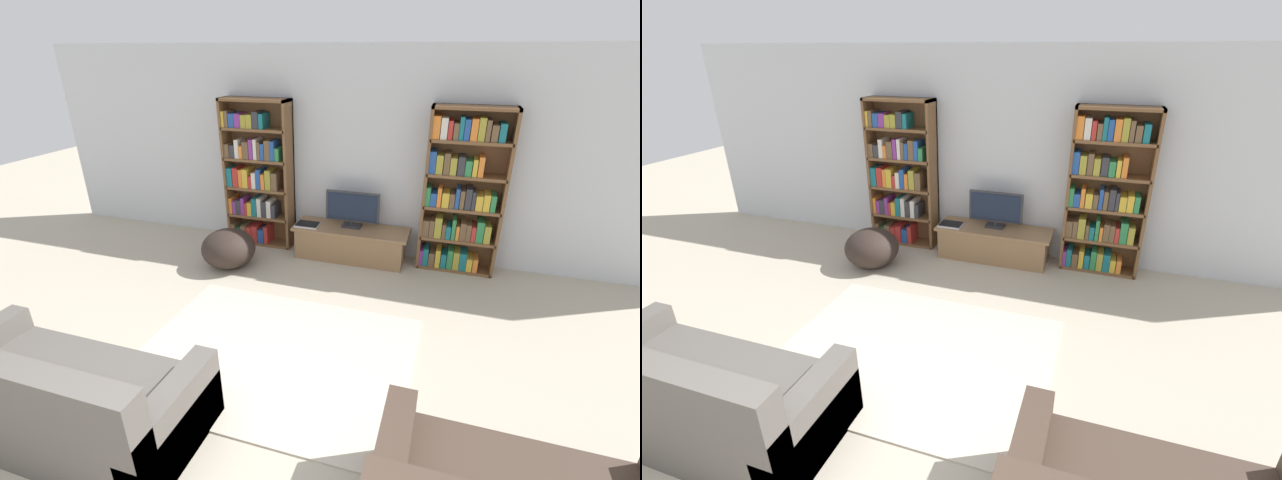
{
  "view_description": "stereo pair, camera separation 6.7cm",
  "coord_description": "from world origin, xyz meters",
  "views": [
    {
      "loc": [
        1.27,
        -1.04,
        2.53
      ],
      "look_at": [
        0.03,
        2.85,
        0.7
      ],
      "focal_mm": 24.0,
      "sensor_mm": 36.0,
      "label": 1
    },
    {
      "loc": [
        1.33,
        -1.02,
        2.53
      ],
      "look_at": [
        0.03,
        2.85,
        0.7
      ],
      "focal_mm": 24.0,
      "sensor_mm": 36.0,
      "label": 2
    }
  ],
  "objects": [
    {
      "name": "television",
      "position": [
        0.11,
        3.97,
        0.67
      ],
      "size": [
        0.69,
        0.16,
        0.47
      ],
      "color": "#2D2D33",
      "rests_on": "tv_stand"
    },
    {
      "name": "laptop",
      "position": [
        -0.45,
        3.83,
        0.43
      ],
      "size": [
        0.3,
        0.23,
        0.03
      ],
      "color": "silver",
      "rests_on": "tv_stand"
    },
    {
      "name": "bookshelf_left",
      "position": [
        -1.24,
        4.05,
        0.96
      ],
      "size": [
        0.91,
        0.3,
        1.97
      ],
      "color": "brown",
      "rests_on": "ground_plane"
    },
    {
      "name": "couch_left_sectional",
      "position": [
        -1.14,
        0.57,
        0.28
      ],
      "size": [
        1.94,
        0.9,
        0.87
      ],
      "color": "#56514C",
      "rests_on": "ground_plane"
    },
    {
      "name": "area_rug",
      "position": [
        -0.06,
        1.78,
        0.01
      ],
      "size": [
        2.42,
        1.85,
        0.02
      ],
      "color": "beige",
      "rests_on": "ground_plane"
    },
    {
      "name": "wall_back",
      "position": [
        0.0,
        4.23,
        1.3
      ],
      "size": [
        8.8,
        0.06,
        2.6
      ],
      "color": "silver",
      "rests_on": "ground_plane"
    },
    {
      "name": "bookshelf_right",
      "position": [
        1.39,
        4.05,
        0.96
      ],
      "size": [
        0.91,
        0.3,
        1.97
      ],
      "color": "brown",
      "rests_on": "ground_plane"
    },
    {
      "name": "tv_stand",
      "position": [
        0.11,
        3.92,
        0.21
      ],
      "size": [
        1.48,
        0.5,
        0.42
      ],
      "color": "#8E6B47",
      "rests_on": "ground_plane"
    },
    {
      "name": "beanbag_ottoman",
      "position": [
        -1.29,
        3.23,
        0.24
      ],
      "size": [
        0.67,
        0.67,
        0.48
      ],
      "primitive_type": "ellipsoid",
      "color": "#2D231E",
      "rests_on": "ground_plane"
    }
  ]
}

